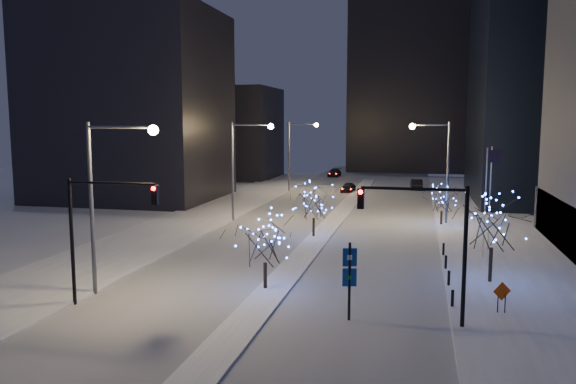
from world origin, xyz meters
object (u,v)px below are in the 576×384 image
(street_lamp_w_far, at_px, (296,146))
(wayfinding_sign, at_px, (350,273))
(street_lamp_east, at_px, (439,159))
(car_mid, at_px, (416,184))
(holiday_tree_plaza_near, at_px, (492,222))
(traffic_signal_west, at_px, (97,221))
(car_near, at_px, (348,187))
(traffic_signal_east, at_px, (432,231))
(car_far, at_px, (334,173))
(holiday_tree_plaza_far, at_px, (442,198))
(street_lamp_w_near, at_px, (107,184))
(street_lamp_w_mid, at_px, (242,157))
(holiday_tree_median_far, at_px, (314,202))
(holiday_tree_median_near, at_px, (265,239))
(construction_sign, at_px, (502,294))

(street_lamp_w_far, xyz_separation_m, wayfinding_sign, (13.94, -51.00, -4.03))
(street_lamp_east, relative_size, car_mid, 2.11)
(street_lamp_w_far, distance_m, holiday_tree_plaza_near, 47.81)
(traffic_signal_west, distance_m, car_mid, 60.84)
(car_mid, height_order, holiday_tree_plaza_near, holiday_tree_plaza_near)
(wayfinding_sign, bearing_deg, car_near, 84.24)
(street_lamp_w_far, distance_m, traffic_signal_east, 54.07)
(car_far, distance_m, holiday_tree_plaza_far, 49.48)
(street_lamp_w_near, distance_m, street_lamp_w_far, 50.00)
(car_mid, bearing_deg, street_lamp_w_mid, 58.43)
(car_mid, bearing_deg, street_lamp_w_far, 17.56)
(traffic_signal_west, height_order, holiday_tree_median_far, traffic_signal_west)
(car_near, bearing_deg, wayfinding_sign, -77.38)
(street_lamp_east, relative_size, holiday_tree_median_near, 2.01)
(holiday_tree_median_near, bearing_deg, street_lamp_w_mid, 110.95)
(street_lamp_east, distance_m, wayfinding_sign, 29.71)
(street_lamp_w_mid, bearing_deg, traffic_signal_east, -55.49)
(car_mid, bearing_deg, holiday_tree_median_near, 77.69)
(holiday_tree_plaza_near, bearing_deg, street_lamp_w_near, -161.00)
(street_lamp_w_mid, xyz_separation_m, holiday_tree_plaza_near, (21.68, -17.53, -2.61))
(street_lamp_w_far, distance_m, car_mid, 18.96)
(car_mid, height_order, car_far, car_mid)
(street_lamp_east, xyz_separation_m, car_mid, (-2.13, 28.45, -5.67))
(street_lamp_w_far, distance_m, holiday_tree_median_near, 47.91)
(holiday_tree_plaza_near, bearing_deg, holiday_tree_median_near, -161.20)
(holiday_tree_median_near, xyz_separation_m, holiday_tree_median_far, (0.00, 15.71, 0.03))
(holiday_tree_median_near, distance_m, holiday_tree_plaza_near, 14.01)
(street_lamp_w_mid, height_order, traffic_signal_west, street_lamp_w_mid)
(street_lamp_w_mid, relative_size, holiday_tree_median_near, 2.01)
(car_near, bearing_deg, holiday_tree_plaza_near, -66.38)
(holiday_tree_median_far, relative_size, holiday_tree_plaza_far, 1.14)
(car_far, bearing_deg, holiday_tree_plaza_far, -67.29)
(street_lamp_w_mid, xyz_separation_m, car_far, (2.13, 48.33, -5.81))
(street_lamp_w_mid, bearing_deg, holiday_tree_plaza_far, 5.93)
(street_lamp_w_near, bearing_deg, construction_sign, 3.99)
(holiday_tree_median_far, bearing_deg, street_lamp_east, 41.39)
(holiday_tree_median_near, relative_size, wayfinding_sign, 1.24)
(traffic_signal_east, height_order, wayfinding_sign, traffic_signal_east)
(street_lamp_w_far, relative_size, wayfinding_sign, 2.49)
(street_lamp_w_near, height_order, construction_sign, street_lamp_w_near)
(street_lamp_w_near, relative_size, construction_sign, 6.06)
(street_lamp_w_mid, bearing_deg, street_lamp_w_far, 90.00)
(street_lamp_east, bearing_deg, holiday_tree_median_near, -112.91)
(street_lamp_w_far, height_order, traffic_signal_east, street_lamp_w_far)
(holiday_tree_median_far, bearing_deg, holiday_tree_plaza_near, -40.25)
(traffic_signal_east, height_order, holiday_tree_median_far, traffic_signal_east)
(street_lamp_w_near, bearing_deg, holiday_tree_plaza_far, 54.27)
(car_near, xyz_separation_m, wayfinding_sign, (6.50, -51.96, 1.77))
(car_near, bearing_deg, street_lamp_w_near, -92.81)
(street_lamp_east, distance_m, construction_sign, 27.14)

